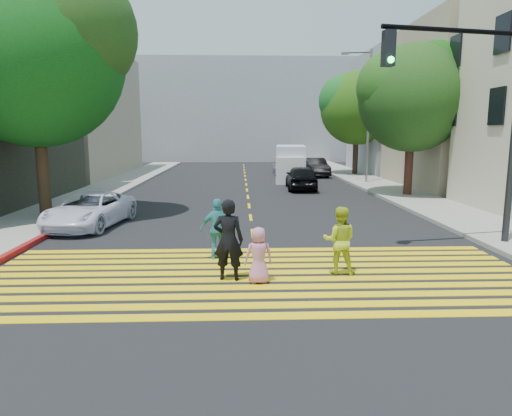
{
  "coord_description": "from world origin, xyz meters",
  "views": [
    {
      "loc": [
        -0.46,
        -9.42,
        3.48
      ],
      "look_at": [
        0.0,
        3.0,
        1.4
      ],
      "focal_mm": 32.0,
      "sensor_mm": 36.0,
      "label": 1
    }
  ],
  "objects": [
    {
      "name": "curb_red",
      "position": [
        -6.9,
        6.0,
        0.08
      ],
      "size": [
        0.2,
        8.0,
        0.16
      ],
      "primitive_type": "cube",
      "color": "maroon",
      "rests_on": "ground"
    },
    {
      "name": "traffic_signal",
      "position": [
        6.52,
        3.77,
        4.33
      ],
      "size": [
        4.51,
        1.18,
        6.69
      ],
      "rotation": [
        0.0,
        0.0,
        0.19
      ],
      "color": "#222328",
      "rests_on": "ground"
    },
    {
      "name": "tree_right_near",
      "position": [
        8.72,
        14.78,
        5.52
      ],
      "size": [
        6.67,
        6.24,
        8.16
      ],
      "rotation": [
        0.0,
        0.0,
        -0.12
      ],
      "color": "black",
      "rests_on": "ground"
    },
    {
      "name": "building_right_tan",
      "position": [
        15.0,
        19.0,
        5.0
      ],
      "size": [
        10.0,
        10.0,
        10.0
      ],
      "primitive_type": "cube",
      "color": "tan",
      "rests_on": "ground"
    },
    {
      "name": "silver_car",
      "position": [
        3.37,
        28.23,
        0.71
      ],
      "size": [
        2.1,
        4.92,
        1.41
      ],
      "primitive_type": "imported",
      "rotation": [
        0.0,
        0.0,
        3.12
      ],
      "color": "#B0B5BF",
      "rests_on": "ground"
    },
    {
      "name": "street_lamp",
      "position": [
        7.93,
        20.99,
        5.04
      ],
      "size": [
        1.98,
        0.58,
        8.78
      ],
      "rotation": [
        0.0,
        0.0,
        -0.2
      ],
      "color": "gray",
      "rests_on": "ground"
    },
    {
      "name": "ground",
      "position": [
        0.0,
        0.0,
        0.0
      ],
      "size": [
        120.0,
        120.0,
        0.0
      ],
      "primitive_type": "plane",
      "color": "black"
    },
    {
      "name": "white_van",
      "position": [
        3.21,
        23.11,
        1.19
      ],
      "size": [
        2.49,
        5.49,
        2.51
      ],
      "rotation": [
        0.0,
        0.0,
        -0.1
      ],
      "color": "silver",
      "rests_on": "ground"
    },
    {
      "name": "crosswalk",
      "position": [
        0.0,
        1.28,
        0.01
      ],
      "size": [
        13.4,
        5.3,
        0.01
      ],
      "color": "yellow",
      "rests_on": "ground"
    },
    {
      "name": "pedestrian_extra",
      "position": [
        -1.05,
        2.85,
        0.84
      ],
      "size": [
        1.02,
        0.5,
        1.69
      ],
      "primitive_type": "imported",
      "rotation": [
        0.0,
        0.0,
        3.24
      ],
      "color": "teal",
      "rests_on": "ground"
    },
    {
      "name": "building_left_tan",
      "position": [
        -16.0,
        28.0,
        5.0
      ],
      "size": [
        12.0,
        16.0,
        10.0
      ],
      "primitive_type": "cube",
      "color": "tan",
      "rests_on": "ground"
    },
    {
      "name": "pedestrian_man",
      "position": [
        -0.72,
        1.01,
        0.98
      ],
      "size": [
        0.77,
        0.57,
        1.95
      ],
      "primitive_type": "imported",
      "rotation": [
        0.0,
        0.0,
        2.99
      ],
      "color": "black",
      "rests_on": "ground"
    },
    {
      "name": "pedestrian_child",
      "position": [
        -0.02,
        0.77,
        0.66
      ],
      "size": [
        0.7,
        0.51,
        1.33
      ],
      "primitive_type": "imported",
      "rotation": [
        0.0,
        0.0,
        3.29
      ],
      "color": "#C5759A",
      "rests_on": "ground"
    },
    {
      "name": "building_right_grey",
      "position": [
        15.0,
        30.0,
        5.0
      ],
      "size": [
        10.0,
        10.0,
        10.0
      ],
      "primitive_type": "cube",
      "color": "gray",
      "rests_on": "ground"
    },
    {
      "name": "lane_line",
      "position": [
        0.0,
        22.5,
        0.01
      ],
      "size": [
        0.12,
        34.4,
        0.01
      ],
      "color": "yellow",
      "rests_on": "ground"
    },
    {
      "name": "dark_car_near",
      "position": [
        3.32,
        18.17,
        0.74
      ],
      "size": [
        1.96,
        4.44,
        1.49
      ],
      "primitive_type": "imported",
      "rotation": [
        0.0,
        0.0,
        3.09
      ],
      "color": "black",
      "rests_on": "ground"
    },
    {
      "name": "tree_right_far",
      "position": [
        8.96,
        27.1,
        5.66
      ],
      "size": [
        7.0,
        6.59,
        8.39
      ],
      "rotation": [
        0.0,
        0.0,
        -0.15
      ],
      "color": "black",
      "rests_on": "ground"
    },
    {
      "name": "pedestrian_woman",
      "position": [
        2.0,
        1.42,
        0.84
      ],
      "size": [
        0.93,
        0.78,
        1.68
      ],
      "primitive_type": "imported",
      "rotation": [
        0.0,
        0.0,
        2.95
      ],
      "color": "#B6CA25",
      "rests_on": "ground"
    },
    {
      "name": "tree_left",
      "position": [
        -8.23,
        9.15,
        6.66
      ],
      "size": [
        8.59,
        8.21,
        9.88
      ],
      "rotation": [
        0.0,
        0.0,
        -0.23
      ],
      "color": "#40251A",
      "rests_on": "ground"
    },
    {
      "name": "dark_car_parked",
      "position": [
        5.58,
        26.59,
        0.72
      ],
      "size": [
        1.81,
        4.47,
        1.44
      ],
      "primitive_type": "imported",
      "rotation": [
        0.0,
        0.0,
        0.07
      ],
      "color": "black",
      "rests_on": "ground"
    },
    {
      "name": "sidewalk_right",
      "position": [
        8.5,
        15.0,
        0.07
      ],
      "size": [
        3.0,
        60.0,
        0.15
      ],
      "primitive_type": "cube",
      "color": "gray",
      "rests_on": "ground"
    },
    {
      "name": "white_sedan",
      "position": [
        -6.0,
        7.4,
        0.63
      ],
      "size": [
        2.74,
        4.78,
        1.26
      ],
      "primitive_type": "imported",
      "rotation": [
        0.0,
        0.0,
        -0.15
      ],
      "color": "white",
      "rests_on": "ground"
    },
    {
      "name": "backdrop_block",
      "position": [
        0.0,
        48.0,
        6.0
      ],
      "size": [
        30.0,
        8.0,
        12.0
      ],
      "primitive_type": "cube",
      "color": "gray",
      "rests_on": "ground"
    },
    {
      "name": "sidewalk_left",
      "position": [
        -8.5,
        22.0,
        0.07
      ],
      "size": [
        3.0,
        40.0,
        0.15
      ],
      "primitive_type": "cube",
      "color": "gray",
      "rests_on": "ground"
    }
  ]
}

